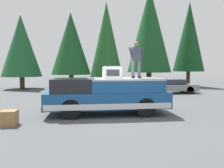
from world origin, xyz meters
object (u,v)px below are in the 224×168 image
object	(u,v)px
parked_car_grey	(172,86)
wooden_crate	(9,118)
pickup_truck	(107,95)
compressor_unit	(112,72)
person_on_truck_bed	(136,59)

from	to	relation	value
parked_car_grey	wooden_crate	world-z (taller)	parked_car_grey
wooden_crate	pickup_truck	bearing A→B (deg)	-67.20
compressor_unit	person_on_truck_bed	xyz separation A→B (m)	(-0.04, -1.12, 0.62)
pickup_truck	parked_car_grey	bearing A→B (deg)	-38.96
person_on_truck_bed	compressor_unit	bearing A→B (deg)	87.73
person_on_truck_bed	parked_car_grey	size ratio (longest dim) A/B	0.41
pickup_truck	parked_car_grey	xyz separation A→B (m)	(7.76, -6.27, -0.29)
compressor_unit	parked_car_grey	distance (m)	9.91
compressor_unit	person_on_truck_bed	bearing A→B (deg)	-92.27
pickup_truck	person_on_truck_bed	distance (m)	2.15
wooden_crate	parked_car_grey	bearing A→B (deg)	-47.13
pickup_truck	compressor_unit	world-z (taller)	compressor_unit
person_on_truck_bed	parked_car_grey	world-z (taller)	person_on_truck_bed
pickup_truck	wooden_crate	xyz separation A→B (m)	(-1.60, 3.81, -0.59)
pickup_truck	wooden_crate	world-z (taller)	pickup_truck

